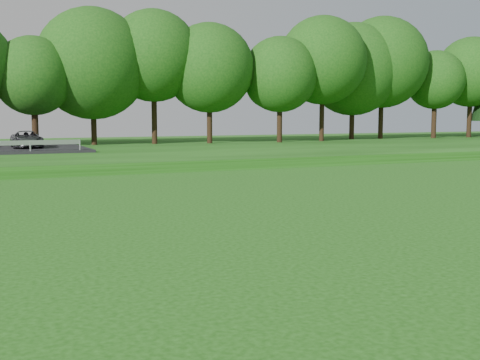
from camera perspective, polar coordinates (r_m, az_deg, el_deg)
name	(u,v)px	position (r m, az deg, el deg)	size (l,w,h in m)	color
berm	(228,148)	(50.28, -1.12, 3.01)	(130.00, 30.00, 0.60)	#19480D
walking_path	(316,165)	(37.85, 7.24, 1.45)	(130.00, 1.60, 0.04)	gray
treeline	(210,58)	(54.12, -2.84, 11.50)	(104.00, 7.00, 15.00)	#12450F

